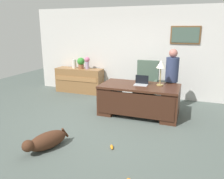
# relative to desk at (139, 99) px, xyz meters

# --- Properties ---
(ground_plane) EXTENTS (12.00, 12.00, 0.00)m
(ground_plane) POSITION_rel_desk_xyz_m (-0.47, -0.90, -0.41)
(ground_plane) COLOR #4C5651
(back_wall) EXTENTS (7.00, 0.16, 2.70)m
(back_wall) POSITION_rel_desk_xyz_m (-0.46, 1.70, 0.95)
(back_wall) COLOR silver
(back_wall) RESTS_ON ground_plane
(desk) EXTENTS (1.88, 0.99, 0.74)m
(desk) POSITION_rel_desk_xyz_m (0.00, 0.00, 0.00)
(desk) COLOR #422316
(desk) RESTS_ON ground_plane
(credenza) EXTENTS (1.57, 0.50, 0.80)m
(credenza) POSITION_rel_desk_xyz_m (-2.35, 1.34, -0.01)
(credenza) COLOR olive
(credenza) RESTS_ON ground_plane
(armchair) EXTENTS (0.60, 0.59, 1.20)m
(armchair) POSITION_rel_desk_xyz_m (-0.02, 0.94, 0.12)
(armchair) COLOR #475B4C
(armchair) RESTS_ON ground_plane
(person_standing) EXTENTS (0.32, 0.32, 1.58)m
(person_standing) POSITION_rel_desk_xyz_m (0.68, 0.64, 0.40)
(person_standing) COLOR #262323
(person_standing) RESTS_ON ground_plane
(dog_lying) EXTENTS (0.56, 0.85, 0.30)m
(dog_lying) POSITION_rel_desk_xyz_m (-1.14, -2.18, -0.25)
(dog_lying) COLOR #472819
(dog_lying) RESTS_ON ground_plane
(laptop) EXTENTS (0.32, 0.22, 0.22)m
(laptop) POSITION_rel_desk_xyz_m (0.03, 0.08, 0.39)
(laptop) COLOR #B2B5BA
(laptop) RESTS_ON desk
(desk_lamp) EXTENTS (0.22, 0.22, 0.60)m
(desk_lamp) POSITION_rel_desk_xyz_m (0.46, 0.18, 0.81)
(desk_lamp) COLOR #9E8447
(desk_lamp) RESTS_ON desk
(vase_with_flowers) EXTENTS (0.17, 0.17, 0.39)m
(vase_with_flowers) POSITION_rel_desk_xyz_m (-2.05, 1.35, 0.62)
(vase_with_flowers) COLOR #AC94B5
(vase_with_flowers) RESTS_ON credenza
(vase_empty) EXTENTS (0.14, 0.14, 0.30)m
(vase_empty) POSITION_rel_desk_xyz_m (-2.52, 1.35, 0.54)
(vase_empty) COLOR silver
(vase_empty) RESTS_ON credenza
(potted_plant) EXTENTS (0.24, 0.24, 0.36)m
(potted_plant) POSITION_rel_desk_xyz_m (-2.27, 1.35, 0.59)
(potted_plant) COLOR brown
(potted_plant) RESTS_ON credenza
(dog_toy_bone) EXTENTS (0.11, 0.16, 0.05)m
(dog_toy_bone) POSITION_rel_desk_xyz_m (-0.06, -1.76, -0.38)
(dog_toy_bone) COLOR orange
(dog_toy_bone) RESTS_ON ground_plane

